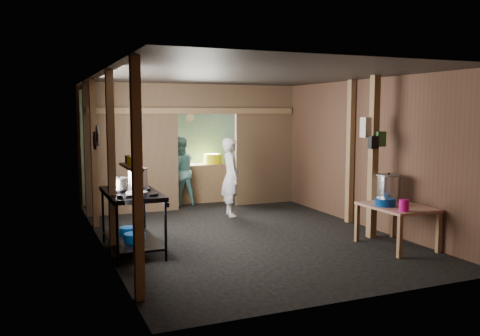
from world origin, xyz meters
name	(u,v)px	position (x,y,z in m)	size (l,w,h in m)	color
floor	(236,230)	(0.00, 0.00, 0.00)	(4.50, 7.00, 0.00)	black
ceiling	(235,77)	(0.00, 0.00, 2.60)	(4.50, 7.00, 0.00)	#3C3631
wall_back	(179,143)	(0.00, 3.50, 1.30)	(4.50, 0.00, 2.60)	#462D1C
wall_front	(360,181)	(0.00, -3.50, 1.30)	(4.50, 0.00, 2.60)	#462D1C
wall_left	(99,160)	(-2.25, 0.00, 1.30)	(0.00, 7.00, 2.60)	#462D1C
wall_right	(347,151)	(2.25, 0.00, 1.30)	(0.00, 7.00, 2.60)	#462D1C
partition_left	(132,149)	(-1.32, 2.20, 1.30)	(1.85, 0.10, 2.60)	brown
partition_right	(264,145)	(1.57, 2.20, 1.30)	(1.35, 0.10, 2.60)	brown
partition_header	(207,99)	(0.25, 2.20, 2.30)	(1.30, 0.10, 0.60)	brown
turquoise_panel	(180,146)	(0.00, 3.44, 1.25)	(4.40, 0.06, 2.50)	#77ACAB
back_counter	(199,183)	(0.30, 2.95, 0.42)	(1.20, 0.50, 0.85)	#936B44
wall_clock	(190,118)	(0.25, 3.40, 1.90)	(0.20, 0.20, 0.03)	beige
post_left_a	(137,181)	(-2.18, -2.60, 1.30)	(0.10, 0.12, 2.60)	#936B44
post_left_b	(111,165)	(-2.18, -0.80, 1.30)	(0.10, 0.12, 2.60)	#936B44
post_left_c	(94,154)	(-2.18, 1.20, 1.30)	(0.10, 0.12, 2.60)	#936B44
post_right	(350,152)	(2.18, -0.20, 1.30)	(0.10, 0.12, 2.60)	#936B44
post_free	(373,158)	(1.85, -1.30, 1.30)	(0.12, 0.12, 2.60)	#936B44
cross_beam	(196,111)	(0.00, 2.15, 2.05)	(4.40, 0.12, 0.12)	#936B44
pan_lid_big	(97,136)	(-2.21, 0.40, 1.65)	(0.34, 0.34, 0.03)	slate
pan_lid_small	(95,141)	(-2.21, 0.80, 1.55)	(0.30, 0.30, 0.03)	black
wall_shelf	(131,167)	(-2.15, -2.10, 1.40)	(0.14, 0.80, 0.03)	#936B44
jar_white	(135,163)	(-2.15, -2.35, 1.47)	(0.07, 0.07, 0.10)	beige
jar_yellow	(131,161)	(-2.15, -2.10, 1.47)	(0.08, 0.08, 0.10)	#F0F80C
jar_green	(127,159)	(-2.15, -1.88, 1.47)	(0.06, 0.06, 0.10)	#2A5829
bag_white	(368,127)	(1.80, -1.22, 1.78)	(0.22, 0.15, 0.32)	beige
bag_green	(380,139)	(1.92, -1.36, 1.60)	(0.16, 0.12, 0.24)	#2A5829
bag_black	(373,142)	(1.78, -1.38, 1.55)	(0.14, 0.10, 0.20)	black
gas_range	(132,221)	(-1.88, -0.63, 0.44)	(0.77, 1.50, 0.88)	black
prep_table	(396,226)	(1.83, -1.92, 0.32)	(0.78, 1.07, 0.63)	#AA745F
stove_pot_large	(138,178)	(-1.71, -0.26, 1.02)	(0.31, 0.31, 0.31)	#B8B8BA
stove_pot_med	(119,185)	(-2.05, -0.56, 0.97)	(0.25, 0.25, 0.22)	#B8B8BA
stove_saucepan	(115,185)	(-2.05, -0.22, 0.94)	(0.17, 0.17, 0.10)	#B8B8BA
frying_pan	(137,194)	(-1.88, -1.01, 0.91)	(0.30, 0.52, 0.07)	slate
blue_tub_front	(135,238)	(-1.88, -0.78, 0.23)	(0.30, 0.30, 0.12)	navy
blue_tub_back	(128,231)	(-1.88, -0.27, 0.23)	(0.27, 0.27, 0.11)	navy
stock_pot	(388,189)	(1.94, -1.57, 0.83)	(0.38, 0.38, 0.45)	#B8B8BA
wash_basin	(385,202)	(1.65, -1.87, 0.69)	(0.31, 0.31, 0.12)	navy
pink_bucket	(404,205)	(1.62, -2.32, 0.72)	(0.14, 0.14, 0.17)	#CD0C7A
knife	(415,212)	(1.73, -2.43, 0.64)	(0.30, 0.04, 0.01)	#B8B8BA
yellow_tub	(213,159)	(0.65, 2.95, 0.96)	(0.40, 0.40, 0.22)	#F0F80C
red_cup	(184,162)	(-0.03, 2.95, 0.92)	(0.12, 0.12, 0.14)	red
cook	(231,177)	(0.39, 1.19, 0.77)	(0.56, 0.37, 1.53)	silver
worker_back	(180,171)	(-0.25, 2.60, 0.75)	(0.73, 0.57, 1.50)	#62A098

